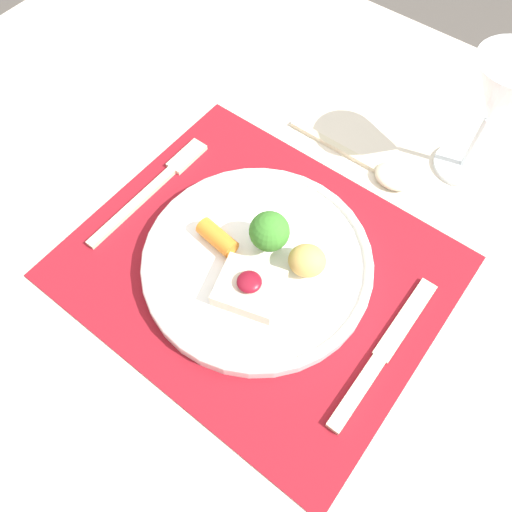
{
  "coord_description": "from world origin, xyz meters",
  "views": [
    {
      "loc": [
        0.18,
        -0.23,
        1.28
      ],
      "look_at": [
        -0.0,
        0.0,
        0.77
      ],
      "focal_mm": 35.0,
      "sensor_mm": 36.0,
      "label": 1
    }
  ],
  "objects_px": {
    "fork": "(157,184)",
    "knife": "(378,361)",
    "dinner_plate": "(257,259)",
    "spoon": "(382,170)",
    "wine_glass_near": "(500,97)"
  },
  "relations": [
    {
      "from": "fork",
      "to": "knife",
      "type": "bearing_deg",
      "value": -3.76
    },
    {
      "from": "dinner_plate",
      "to": "spoon",
      "type": "bearing_deg",
      "value": 78.13
    },
    {
      "from": "spoon",
      "to": "dinner_plate",
      "type": "bearing_deg",
      "value": -101.08
    },
    {
      "from": "dinner_plate",
      "to": "knife",
      "type": "relative_size",
      "value": 1.31
    },
    {
      "from": "dinner_plate",
      "to": "knife",
      "type": "bearing_deg",
      "value": -5.05
    },
    {
      "from": "dinner_plate",
      "to": "fork",
      "type": "xyz_separation_m",
      "value": [
        -0.18,
        0.02,
        -0.01
      ]
    },
    {
      "from": "dinner_plate",
      "to": "knife",
      "type": "height_order",
      "value": "dinner_plate"
    },
    {
      "from": "dinner_plate",
      "to": "fork",
      "type": "bearing_deg",
      "value": 175.14
    },
    {
      "from": "knife",
      "to": "dinner_plate",
      "type": "bearing_deg",
      "value": 176.86
    },
    {
      "from": "knife",
      "to": "wine_glass_near",
      "type": "relative_size",
      "value": 1.21
    },
    {
      "from": "dinner_plate",
      "to": "knife",
      "type": "distance_m",
      "value": 0.18
    },
    {
      "from": "dinner_plate",
      "to": "wine_glass_near",
      "type": "relative_size",
      "value": 1.59
    },
    {
      "from": "dinner_plate",
      "to": "knife",
      "type": "xyz_separation_m",
      "value": [
        0.18,
        -0.02,
        -0.01
      ]
    },
    {
      "from": "dinner_plate",
      "to": "wine_glass_near",
      "type": "height_order",
      "value": "wine_glass_near"
    },
    {
      "from": "knife",
      "to": "wine_glass_near",
      "type": "xyz_separation_m",
      "value": [
        -0.05,
        0.31,
        0.12
      ]
    }
  ]
}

